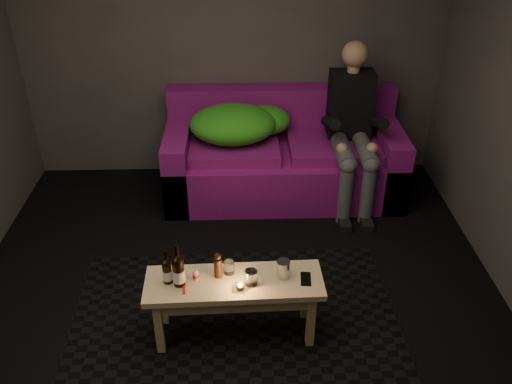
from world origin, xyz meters
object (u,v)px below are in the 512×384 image
person (352,125)px  beer_bottle_a (167,271)px  beer_bottle_b (178,270)px  steel_cup (283,269)px  sofa (282,157)px  coffee_table (234,290)px

person → beer_bottle_a: (-1.48, -1.74, -0.19)m
beer_bottle_a → beer_bottle_b: beer_bottle_b is taller
beer_bottle_b → steel_cup: 0.67m
sofa → person: size_ratio=1.50×
beer_bottle_b → beer_bottle_a: bearing=161.5°
sofa → steel_cup: size_ratio=18.07×
person → coffee_table: (-1.06, -1.75, -0.37)m
steel_cup → person: bearing=66.5°
sofa → beer_bottle_b: sofa is taller
sofa → person: 0.76m
coffee_table → beer_bottle_a: (-0.42, 0.00, 0.18)m
sofa → steel_cup: (-0.14, -1.89, 0.19)m
beer_bottle_a → beer_bottle_b: size_ratio=0.81×
sofa → coffee_table: sofa is taller
person → beer_bottle_b: person is taller
beer_bottle_a → steel_cup: 0.74m
person → beer_bottle_b: 2.27m
beer_bottle_b → steel_cup: size_ratio=2.56×
sofa → coffee_table: bearing=-103.3°
coffee_table → steel_cup: bearing=6.2°
beer_bottle_a → steel_cup: bearing=2.5°
person → coffee_table: size_ratio=1.26×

